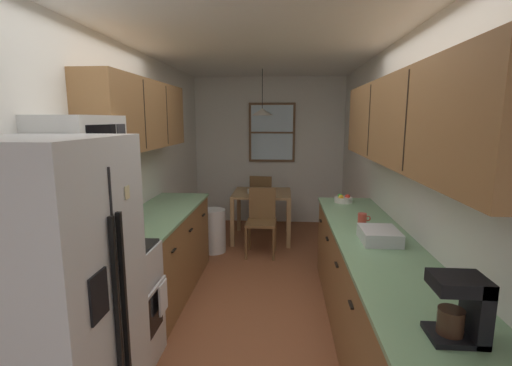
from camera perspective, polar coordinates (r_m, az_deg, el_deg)
name	(u,v)px	position (r m, az deg, el deg)	size (l,w,h in m)	color
ground_plane	(259,285)	(4.26, 0.42, -15.58)	(12.00, 12.00, 0.00)	brown
wall_left	(135,171)	(4.20, -18.28, 1.78)	(0.10, 9.00, 2.55)	white
wall_right	(389,174)	(4.03, 20.00, 1.35)	(0.10, 9.00, 2.55)	white
wall_back	(269,151)	(6.51, 2.04, 5.01)	(4.40, 0.10, 2.55)	white
ceiling_slab	(259,43)	(3.92, 0.48, 21.06)	(4.40, 9.00, 0.08)	white
refrigerator	(48,309)	(2.25, -29.64, -16.69)	(0.77, 0.80, 1.75)	silver
stove_range	(109,309)	(3.01, -21.98, -17.78)	(0.66, 0.61, 1.10)	silver
microwave_over_range	(80,140)	(2.74, -25.78, 6.00)	(0.39, 0.64, 0.33)	white
counter_left	(163,252)	(4.05, -14.34, -10.38)	(0.64, 1.83, 0.90)	olive
upper_cabinets_left	(141,115)	(3.80, -17.54, 10.09)	(0.33, 1.91, 0.66)	olive
counter_right	(375,295)	(3.18, 18.06, -16.34)	(0.64, 3.19, 0.90)	olive
upper_cabinets_right	(407,121)	(2.86, 22.55, 8.93)	(0.33, 2.87, 0.64)	olive
dining_table	(262,200)	(5.59, 0.95, -2.62)	(0.87, 0.83, 0.74)	#A87F51
dining_chair_near	(262,218)	(5.01, 0.87, -5.50)	(0.41, 0.41, 0.90)	brown
dining_chair_far	(262,199)	(6.23, 0.89, -2.43)	(0.44, 0.44, 0.90)	brown
pendant_light	(262,112)	(5.46, 0.99, 11.04)	(0.32, 0.32, 0.66)	black
back_window	(272,133)	(6.42, 2.50, 7.86)	(0.80, 0.05, 1.02)	brown
trash_bin	(214,231)	(5.17, -6.63, -7.39)	(0.34, 0.34, 0.60)	white
storage_canister	(129,223)	(3.20, -19.17, -5.94)	(0.11, 0.11, 0.18)	#D84C19
dish_towel	(163,297)	(2.99, -14.30, -16.89)	(0.02, 0.16, 0.24)	white
coffee_maker	(464,306)	(1.86, 29.67, -16.38)	(0.22, 0.18, 0.28)	black
mug_by_coffeemaker	(362,219)	(3.43, 16.26, -5.38)	(0.11, 0.08, 0.10)	#BF3F33
fruit_bowl	(343,199)	(4.27, 13.46, -2.45)	(0.20, 0.20, 0.09)	silver
dish_rack	(379,235)	(3.00, 18.68, -7.75)	(0.28, 0.34, 0.10)	silver
table_serving_bowl	(254,191)	(5.48, -0.36, -1.29)	(0.20, 0.20, 0.06)	silver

